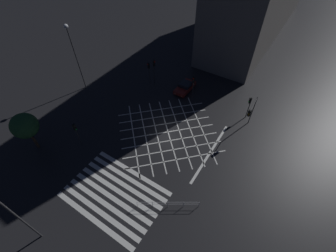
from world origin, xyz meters
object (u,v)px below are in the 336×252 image
at_px(traffic_light_ne_cross, 251,111).
at_px(traffic_light_nw_main, 154,68).
at_px(waiting_car, 185,87).
at_px(traffic_light_median_north, 193,84).
at_px(street_tree_near, 25,126).
at_px(traffic_light_nw_cross, 149,69).
at_px(street_lamp_west, 72,44).
at_px(traffic_light_sw_main, 76,130).
at_px(traffic_light_ne_main, 249,103).

bearing_deg(traffic_light_ne_cross, traffic_light_nw_main, -96.27).
bearing_deg(waiting_car, traffic_light_ne_cross, 74.16).
bearing_deg(traffic_light_median_north, traffic_light_ne_cross, 79.27).
relative_size(traffic_light_ne_cross, street_tree_near, 0.86).
bearing_deg(traffic_light_nw_cross, traffic_light_median_north, 91.94).
xyz_separation_m(traffic_light_nw_main, traffic_light_median_north, (6.91, -0.04, -0.28)).
xyz_separation_m(traffic_light_nw_cross, street_lamp_west, (-8.24, -6.35, 4.66)).
xyz_separation_m(traffic_light_sw_main, street_lamp_west, (-8.57, 8.69, 4.76)).
xyz_separation_m(traffic_light_ne_main, traffic_light_nw_cross, (-15.94, -0.91, 0.28)).
bearing_deg(traffic_light_nw_cross, traffic_light_ne_main, 93.26).
height_order(traffic_light_nw_main, street_tree_near, street_tree_near).
bearing_deg(traffic_light_ne_main, traffic_light_median_north, 4.50).
relative_size(street_tree_near, waiting_car, 1.29).
height_order(traffic_light_sw_main, waiting_car, traffic_light_sw_main).
xyz_separation_m(traffic_light_sw_main, waiting_car, (5.39, 16.72, -2.08)).
height_order(traffic_light_nw_cross, waiting_car, traffic_light_nw_cross).
bearing_deg(traffic_light_nw_cross, street_lamp_west, -52.37).
bearing_deg(traffic_light_sw_main, street_tree_near, -144.15).
height_order(traffic_light_nw_main, traffic_light_nw_cross, traffic_light_nw_main).
xyz_separation_m(traffic_light_ne_main, waiting_car, (-10.22, 0.78, -1.91)).
bearing_deg(traffic_light_sw_main, traffic_light_ne_cross, 39.68).
relative_size(traffic_light_ne_main, street_lamp_west, 0.35).
xyz_separation_m(traffic_light_nw_main, traffic_light_sw_main, (-0.51, -15.35, -0.49)).
relative_size(street_lamp_west, street_tree_near, 1.91).
xyz_separation_m(traffic_light_nw_main, traffic_light_nw_cross, (-0.84, -0.31, -0.39)).
bearing_deg(street_tree_near, traffic_light_nw_cross, 77.41).
relative_size(traffic_light_sw_main, traffic_light_nw_cross, 0.96).
height_order(traffic_light_ne_main, traffic_light_median_north, traffic_light_median_north).
bearing_deg(traffic_light_median_north, waiting_car, -125.04).
distance_m(traffic_light_nw_cross, traffic_light_median_north, 7.75).
xyz_separation_m(traffic_light_ne_cross, street_lamp_west, (-24.96, -4.91, 4.08)).
relative_size(traffic_light_nw_main, traffic_light_nw_cross, 1.14).
relative_size(traffic_light_median_north, street_lamp_west, 0.40).
bearing_deg(street_lamp_west, traffic_light_median_north, 22.48).
xyz_separation_m(street_lamp_west, waiting_car, (13.96, 8.04, -6.85)).
height_order(traffic_light_sw_main, traffic_light_nw_cross, traffic_light_nw_cross).
height_order(traffic_light_nw_main, street_lamp_west, street_lamp_west).
relative_size(traffic_light_ne_main, traffic_light_sw_main, 0.94).
xyz_separation_m(traffic_light_ne_main, traffic_light_sw_main, (-15.61, -15.95, 0.17)).
bearing_deg(waiting_car, street_tree_near, -26.19).
relative_size(traffic_light_nw_main, street_lamp_west, 0.44).
height_order(traffic_light_nw_main, traffic_light_ne_main, traffic_light_nw_main).
bearing_deg(traffic_light_nw_main, street_lamp_west, -143.73).
bearing_deg(traffic_light_sw_main, street_lamp_west, 134.60).
relative_size(traffic_light_ne_cross, traffic_light_median_north, 1.12).
height_order(traffic_light_nw_cross, street_tree_near, street_tree_near).
distance_m(traffic_light_ne_cross, traffic_light_sw_main, 21.31).
relative_size(traffic_light_median_north, waiting_car, 0.99).
distance_m(traffic_light_nw_main, waiting_car, 5.69).
distance_m(traffic_light_ne_main, traffic_light_nw_cross, 15.96).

